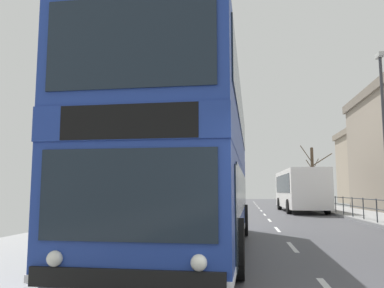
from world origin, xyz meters
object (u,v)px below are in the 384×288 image
background_bus_far_lane (300,189)px  double_decker_bus_main (192,162)px  street_lamp_far_side (384,122)px  bare_tree_far_01 (313,174)px

background_bus_far_lane → double_decker_bus_main: bearing=-105.7°
background_bus_far_lane → street_lamp_far_side: 11.35m
double_decker_bus_main → background_bus_far_lane: 19.96m
background_bus_far_lane → street_lamp_far_side: street_lamp_far_side is taller
street_lamp_far_side → bare_tree_far_01: (0.48, 21.88, -1.45)m
double_decker_bus_main → background_bus_far_lane: size_ratio=1.14×
double_decker_bus_main → background_bus_far_lane: double_decker_bus_main is taller
bare_tree_far_01 → double_decker_bus_main: bearing=-105.2°
double_decker_bus_main → bare_tree_far_01: 31.52m
background_bus_far_lane → bare_tree_far_01: (2.87, 11.20, 1.57)m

